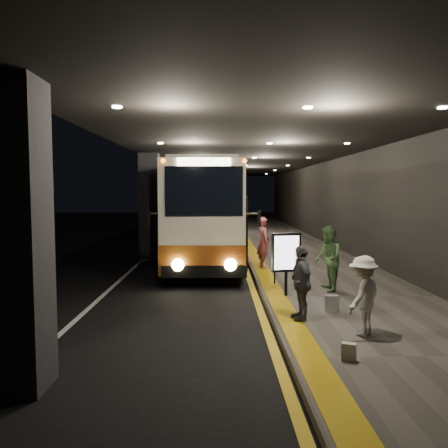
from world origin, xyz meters
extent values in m
plane|color=black|center=(0.00, 0.00, 0.00)|extent=(90.00, 90.00, 0.00)
cube|color=silver|center=(-1.80, 5.00, 0.01)|extent=(0.12, 50.00, 0.01)
cube|color=gold|center=(2.35, 5.00, 0.01)|extent=(0.18, 50.00, 0.01)
cube|color=#514C44|center=(4.75, 5.00, 0.07)|extent=(4.50, 50.00, 0.15)
cube|color=gold|center=(2.85, 5.00, 0.16)|extent=(0.50, 50.00, 0.01)
cube|color=black|center=(7.00, 5.00, 3.00)|extent=(0.10, 50.00, 6.00)
cube|color=black|center=(-1.50, -8.00, 2.20)|extent=(0.80, 0.80, 4.40)
cube|color=black|center=(-1.50, 4.00, 2.20)|extent=(0.80, 0.80, 4.40)
cube|color=black|center=(-1.50, 16.00, 2.20)|extent=(0.80, 0.80, 4.40)
cube|color=black|center=(2.50, 5.00, 4.60)|extent=(9.00, 50.00, 0.40)
cube|color=beige|center=(0.95, 4.20, 2.10)|extent=(2.62, 12.00, 3.39)
cube|color=#925F15|center=(0.95, 4.20, 0.85)|extent=(2.64, 12.02, 0.90)
cube|color=black|center=(0.95, -1.81, 2.84)|extent=(2.20, 0.08, 1.40)
cube|color=black|center=(0.95, -1.73, 0.55)|extent=(2.45, 0.27, 0.35)
cylinder|color=black|center=(-0.18, 0.41, 0.50)|extent=(0.28, 1.00, 1.00)
cylinder|color=black|center=(2.07, 0.41, 0.50)|extent=(0.28, 1.00, 1.00)
cylinder|color=black|center=(-0.18, 8.20, 0.50)|extent=(0.28, 1.00, 1.00)
cylinder|color=black|center=(2.07, 8.20, 0.50)|extent=(0.28, 1.00, 1.00)
sphere|color=#FFEAA5|center=(0.20, -1.82, 0.75)|extent=(0.36, 0.36, 0.36)
sphere|color=#FFEAA5|center=(1.69, -1.82, 0.75)|extent=(0.36, 0.36, 0.36)
cube|color=#FFF2BF|center=(0.95, -1.82, 3.67)|extent=(1.50, 0.07, 0.22)
cube|color=beige|center=(0.87, 16.86, 2.11)|extent=(3.20, 12.19, 3.42)
cube|color=#925F15|center=(0.87, 16.86, 0.85)|extent=(3.22, 12.21, 0.91)
cube|color=black|center=(0.87, 10.79, 2.87)|extent=(2.21, 0.19, 1.41)
cube|color=black|center=(0.87, 10.87, 0.55)|extent=(2.47, 0.39, 0.35)
cylinder|color=black|center=(-0.26, 13.03, 0.50)|extent=(0.28, 1.01, 1.01)
cylinder|color=black|center=(2.01, 13.03, 0.50)|extent=(0.28, 1.01, 1.01)
cylinder|color=black|center=(-0.26, 20.88, 0.50)|extent=(0.28, 1.01, 1.01)
cylinder|color=black|center=(2.01, 20.88, 0.50)|extent=(0.28, 1.01, 1.01)
cube|color=beige|center=(0.91, 30.28, 2.11)|extent=(2.54, 12.05, 3.41)
cube|color=#925F15|center=(0.91, 30.28, 0.85)|extent=(2.56, 12.07, 0.90)
cube|color=black|center=(0.91, 24.23, 2.86)|extent=(2.21, 0.07, 1.40)
cube|color=black|center=(0.91, 24.31, 0.55)|extent=(2.46, 0.26, 0.35)
cylinder|color=black|center=(-0.22, 26.46, 0.50)|extent=(0.28, 1.00, 1.00)
cylinder|color=black|center=(2.05, 26.46, 0.50)|extent=(0.28, 1.00, 1.00)
cylinder|color=black|center=(-0.22, 34.29, 0.50)|extent=(0.28, 1.00, 1.00)
cylinder|color=black|center=(2.05, 34.29, 0.50)|extent=(0.28, 1.00, 1.00)
imported|color=#CB5F67|center=(2.93, 1.05, 1.05)|extent=(0.55, 0.73, 1.81)
imported|color=#4B7541|center=(4.30, -2.56, 1.04)|extent=(0.55, 0.88, 1.77)
imported|color=#BCBAB5|center=(4.06, -6.15, 0.90)|extent=(0.99, 1.01, 1.49)
imported|color=#444348|center=(3.08, -5.17, 0.94)|extent=(0.63, 0.99, 1.57)
cube|color=black|center=(3.88, -4.59, 0.34)|extent=(0.31, 0.14, 0.37)
cube|color=beige|center=(3.43, -7.40, 0.29)|extent=(0.26, 0.21, 0.28)
cylinder|color=black|center=(3.09, -3.08, 0.47)|extent=(0.08, 0.08, 0.63)
cube|color=black|center=(3.09, -3.08, 1.28)|extent=(0.77, 0.25, 0.99)
cube|color=white|center=(3.09, -3.14, 1.28)|extent=(0.64, 0.15, 0.86)
cylinder|color=black|center=(2.99, -1.64, 0.68)|extent=(0.05, 0.05, 1.05)
camera|label=1|loc=(1.36, -14.14, 2.84)|focal=35.00mm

